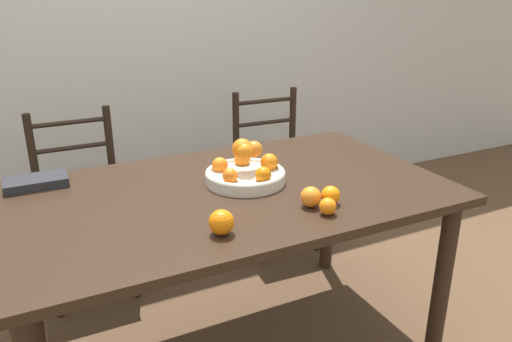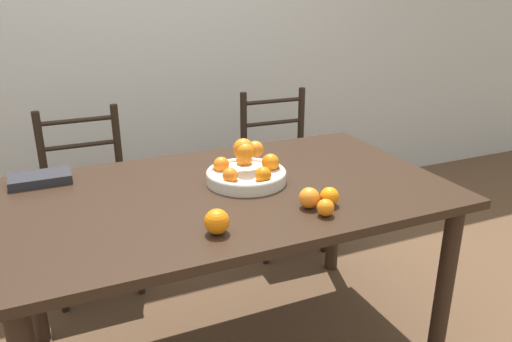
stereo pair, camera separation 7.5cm
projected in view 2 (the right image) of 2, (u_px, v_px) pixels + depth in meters
wall_back at (137, 23)px, 3.10m from camera, size 8.00×0.06×2.60m
dining_table at (230, 211)px, 1.98m from camera, size 1.70×0.99×0.78m
fruit_bowl at (247, 171)px, 2.00m from camera, size 0.32×0.32×0.18m
orange_loose_0 at (309, 198)px, 1.77m from camera, size 0.07×0.07×0.07m
orange_loose_1 at (217, 222)px, 1.58m from camera, size 0.08×0.08×0.08m
orange_loose_2 at (329, 197)px, 1.79m from camera, size 0.07×0.07×0.07m
orange_loose_3 at (326, 208)px, 1.71m from camera, size 0.06×0.06×0.06m
chair_left at (89, 203)px, 2.58m from camera, size 0.42×0.40×0.93m
chair_right at (282, 172)px, 3.00m from camera, size 0.44×0.42×0.93m
book_stack at (40, 179)px, 2.00m from camera, size 0.24×0.13×0.04m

